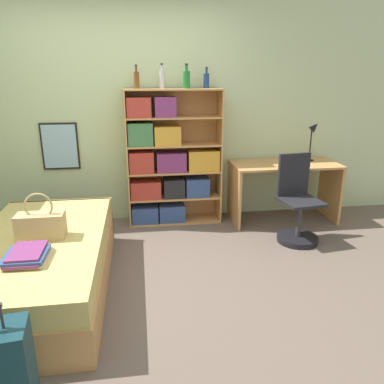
% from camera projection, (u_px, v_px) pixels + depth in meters
% --- Properties ---
extents(ground_plane, '(14.00, 14.00, 0.00)m').
position_uv_depth(ground_plane, '(120.00, 285.00, 3.23)').
color(ground_plane, '#66564C').
extents(wall_back, '(10.00, 0.09, 2.60)m').
position_uv_depth(wall_back, '(119.00, 113.00, 4.36)').
color(wall_back, beige).
rests_on(wall_back, ground_plane).
extents(bed, '(1.04, 1.95, 0.48)m').
position_uv_depth(bed, '(42.00, 264.00, 3.09)').
color(bed, tan).
rests_on(bed, ground_plane).
extents(handbag, '(0.37, 0.17, 0.38)m').
position_uv_depth(handbag, '(41.00, 225.00, 2.97)').
color(handbag, tan).
rests_on(handbag, bed).
extents(book_stack_on_bed, '(0.31, 0.34, 0.07)m').
position_uv_depth(book_stack_on_bed, '(27.00, 256.00, 2.63)').
color(book_stack_on_bed, beige).
rests_on(book_stack_on_bed, bed).
extents(bookcase, '(1.10, 0.32, 1.58)m').
position_uv_depth(bookcase, '(167.00, 163.00, 4.40)').
color(bookcase, tan).
rests_on(bookcase, ground_plane).
extents(bottle_green, '(0.06, 0.06, 0.25)m').
position_uv_depth(bottle_green, '(137.00, 79.00, 4.08)').
color(bottle_green, brown).
rests_on(bottle_green, bookcase).
extents(bottle_brown, '(0.06, 0.06, 0.27)m').
position_uv_depth(bottle_brown, '(162.00, 79.00, 4.14)').
color(bottle_brown, '#B7BCC1').
rests_on(bottle_brown, bookcase).
extents(bottle_clear, '(0.08, 0.08, 0.26)m').
position_uv_depth(bottle_clear, '(186.00, 79.00, 4.12)').
color(bottle_clear, '#1E6B2D').
rests_on(bottle_clear, bookcase).
extents(bottle_blue, '(0.07, 0.07, 0.23)m').
position_uv_depth(bottle_blue, '(206.00, 80.00, 4.21)').
color(bottle_blue, navy).
rests_on(bottle_blue, bookcase).
extents(desk, '(1.27, 0.60, 0.72)m').
position_uv_depth(desk, '(284.00, 180.00, 4.53)').
color(desk, tan).
rests_on(desk, ground_plane).
extents(desk_lamp, '(0.15, 0.11, 0.48)m').
position_uv_depth(desk_lamp, '(313.00, 134.00, 4.49)').
color(desk_lamp, black).
rests_on(desk_lamp, desk).
extents(desk_chair, '(0.45, 0.45, 0.94)m').
position_uv_depth(desk_chair, '(297.00, 213.00, 4.02)').
color(desk_chair, black).
rests_on(desk_chair, ground_plane).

